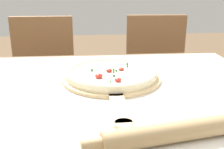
{
  "coord_description": "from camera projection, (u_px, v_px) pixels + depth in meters",
  "views": [
    {
      "loc": [
        -0.04,
        -0.88,
        1.12
      ],
      "look_at": [
        0.05,
        0.05,
        0.8
      ],
      "focal_mm": 45.0,
      "sensor_mm": 36.0,
      "label": 1
    }
  ],
  "objects": [
    {
      "name": "pizza",
      "position": [
        111.0,
        73.0,
        1.02
      ],
      "size": [
        0.33,
        0.33,
        0.03
      ],
      "color": "beige",
      "rests_on": "pizza_peel"
    },
    {
      "name": "dining_table",
      "position": [
        100.0,
        119.0,
        0.98
      ],
      "size": [
        1.27,
        0.92,
        0.76
      ],
      "color": "brown",
      "rests_on": "ground_plane"
    },
    {
      "name": "chair_left",
      "position": [
        43.0,
        80.0,
        1.74
      ],
      "size": [
        0.41,
        0.41,
        0.9
      ],
      "rotation": [
        0.0,
        0.0,
        -0.02
      ],
      "color": "brown",
      "rests_on": "ground_plane"
    },
    {
      "name": "chair_right",
      "position": [
        157.0,
        76.0,
        1.8
      ],
      "size": [
        0.42,
        0.42,
        0.9
      ],
      "rotation": [
        0.0,
        0.0,
        -0.06
      ],
      "color": "brown",
      "rests_on": "ground_plane"
    },
    {
      "name": "pizza_peel",
      "position": [
        112.0,
        80.0,
        1.01
      ],
      "size": [
        0.36,
        0.55,
        0.01
      ],
      "color": "#D6B784",
      "rests_on": "towel_cloth"
    },
    {
      "name": "rolling_pin",
      "position": [
        168.0,
        133.0,
        0.63
      ],
      "size": [
        0.39,
        0.1,
        0.05
      ],
      "rotation": [
        0.0,
        0.0,
        0.18
      ],
      "color": "tan",
      "rests_on": "towel_cloth"
    },
    {
      "name": "towel_cloth",
      "position": [
        99.0,
        89.0,
        0.95
      ],
      "size": [
        1.19,
        0.84,
        0.0
      ],
      "color": "silver",
      "rests_on": "dining_table"
    }
  ]
}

